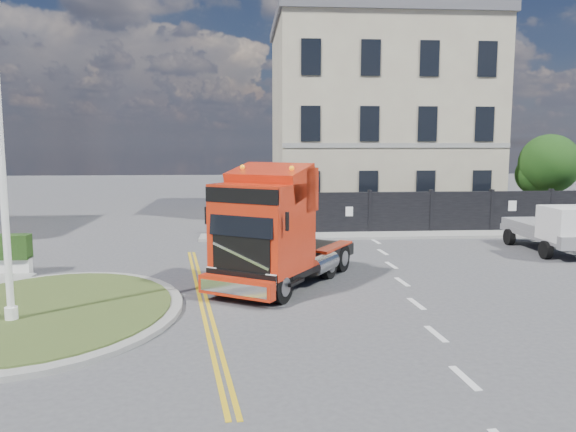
{
  "coord_description": "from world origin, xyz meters",
  "views": [
    {
      "loc": [
        -1.94,
        -17.22,
        4.32
      ],
      "look_at": [
        -0.45,
        2.06,
        1.8
      ],
      "focal_mm": 35.0,
      "sensor_mm": 36.0,
      "label": 1
    }
  ],
  "objects": [
    {
      "name": "tree",
      "position": [
        14.38,
        12.1,
        3.05
      ],
      "size": [
        3.2,
        3.2,
        4.8
      ],
      "color": "#382619",
      "rests_on": "ground"
    },
    {
      "name": "georgian_building",
      "position": [
        6.0,
        16.5,
        5.77
      ],
      "size": [
        12.3,
        10.3,
        12.8
      ],
      "color": "#B6B091",
      "rests_on": "ground"
    },
    {
      "name": "hoarding_fence",
      "position": [
        6.55,
        9.0,
        1.0
      ],
      "size": [
        18.8,
        0.25,
        2.0
      ],
      "color": "black",
      "rests_on": "ground"
    },
    {
      "name": "lamppost_island",
      "position": [
        -7.5,
        -3.84,
        3.9
      ],
      "size": [
        0.23,
        0.46,
        7.49
      ],
      "color": "white",
      "rests_on": "ground"
    },
    {
      "name": "traffic_island",
      "position": [
        -7.0,
        -3.0,
        0.08
      ],
      "size": [
        6.8,
        6.8,
        0.17
      ],
      "color": "gray",
      "rests_on": "ground"
    },
    {
      "name": "truck",
      "position": [
        -1.13,
        -0.85,
        1.61
      ],
      "size": [
        5.07,
        6.28,
        3.6
      ],
      "rotation": [
        0.0,
        0.0,
        -0.56
      ],
      "color": "black",
      "rests_on": "ground"
    },
    {
      "name": "flatbed_pickup",
      "position": [
        10.24,
        3.22,
        1.05
      ],
      "size": [
        2.1,
        4.71,
        1.95
      ],
      "rotation": [
        0.0,
        0.0,
        0.01
      ],
      "color": "slate",
      "rests_on": "ground"
    },
    {
      "name": "ground",
      "position": [
        0.0,
        0.0,
        0.0
      ],
      "size": [
        120.0,
        120.0,
        0.0
      ],
      "primitive_type": "plane",
      "color": "#424244",
      "rests_on": "ground"
    },
    {
      "name": "pavement_far",
      "position": [
        6.0,
        8.1,
        0.06
      ],
      "size": [
        20.0,
        1.6,
        0.12
      ],
      "primitive_type": "cube",
      "color": "gray",
      "rests_on": "ground"
    }
  ]
}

